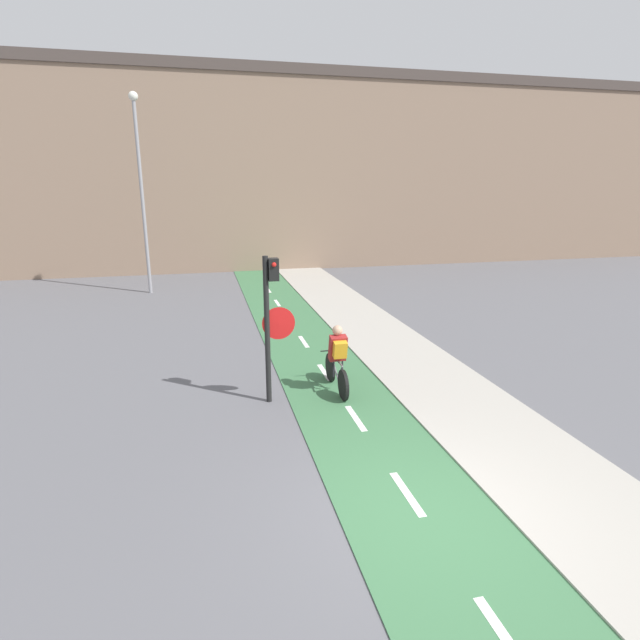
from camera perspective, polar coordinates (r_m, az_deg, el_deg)
The scene contains 7 objects.
ground_plane at distance 7.43m, azimuth 11.52°, elevation -21.11°, with size 120.00×120.00×0.00m, color #5B5B60.
bike_lane at distance 7.43m, azimuth 11.48°, elevation -21.00°, with size 2.23×60.00×0.02m.
sidewalk_strip at distance 8.54m, azimuth 26.46°, elevation -17.11°, with size 2.40×60.00×0.05m.
building_row_background at distance 28.70m, azimuth -8.33°, elevation 16.38°, with size 60.00×5.20×10.08m.
traffic_light_pole at distance 9.99m, azimuth -5.62°, elevation 0.75°, with size 0.67×0.25×3.04m.
street_lamp_far at distance 21.71m, azimuth -19.84°, elevation 15.17°, with size 0.36×0.36×7.81m.
cyclist_near at distance 10.79m, azimuth 2.00°, elevation -4.62°, with size 0.46×1.74×1.48m.
Camera 1 is at (-2.70, -5.38, 4.36)m, focal length 28.00 mm.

